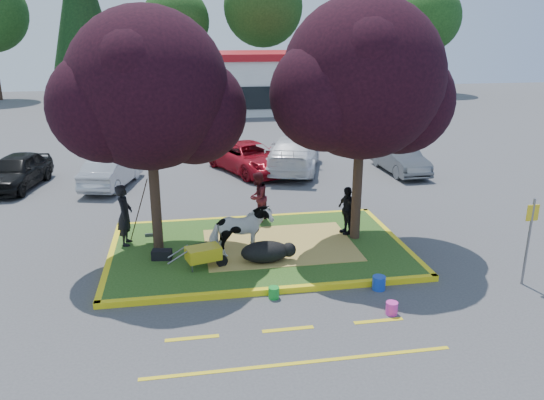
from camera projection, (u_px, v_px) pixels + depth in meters
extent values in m
plane|color=#424244|center=(259.00, 251.00, 15.08)|extent=(90.00, 90.00, 0.00)
cube|color=#254B17|center=(259.00, 249.00, 15.06)|extent=(8.00, 5.00, 0.15)
cube|color=yellow|center=(275.00, 291.00, 12.64)|extent=(8.30, 0.16, 0.15)
cube|color=yellow|center=(247.00, 218.00, 17.48)|extent=(8.30, 0.16, 0.15)
cube|color=yellow|center=(111.00, 259.00, 14.40)|extent=(0.16, 5.30, 0.15)
cube|color=yellow|center=(395.00, 240.00, 15.72)|extent=(0.16, 5.30, 0.15)
cube|color=tan|center=(280.00, 245.00, 15.13)|extent=(4.20, 3.00, 0.01)
cylinder|color=black|center=(155.00, 188.00, 14.42)|extent=(0.28, 0.28, 3.53)
sphere|color=black|center=(148.00, 89.00, 13.61)|extent=(4.20, 4.20, 4.20)
sphere|color=black|center=(194.00, 111.00, 14.18)|extent=(2.86, 2.86, 2.86)
sphere|color=black|center=(105.00, 106.00, 13.27)|extent=(2.86, 2.86, 2.86)
cylinder|color=black|center=(358.00, 177.00, 15.13)|extent=(0.28, 0.28, 3.70)
sphere|color=black|center=(363.00, 78.00, 14.28)|extent=(4.40, 4.40, 4.40)
sphere|color=black|center=(400.00, 101.00, 14.86)|extent=(2.99, 2.99, 2.99)
sphere|color=black|center=(326.00, 95.00, 13.94)|extent=(2.99, 2.99, 2.99)
cube|color=yellow|center=(192.00, 338.00, 10.82)|extent=(1.10, 0.12, 0.01)
cube|color=yellow|center=(288.00, 329.00, 11.14)|extent=(1.10, 0.12, 0.01)
cube|color=yellow|center=(378.00, 321.00, 11.46)|extent=(1.10, 0.12, 0.01)
cube|color=yellow|center=(301.00, 363.00, 10.01)|extent=(6.00, 0.10, 0.01)
cube|color=silver|center=(231.00, 84.00, 41.07)|extent=(20.00, 8.00, 4.00)
cube|color=#A51118|center=(231.00, 56.00, 40.41)|extent=(20.40, 8.40, 0.50)
cube|color=black|center=(237.00, 98.00, 37.45)|extent=(19.00, 0.10, 1.60)
cylinder|color=black|center=(89.00, 77.00, 47.59)|extent=(0.44, 0.44, 3.92)
cylinder|color=black|center=(179.00, 79.00, 50.41)|extent=(0.44, 0.44, 3.08)
sphere|color=#143811|center=(176.00, 21.00, 48.80)|extent=(6.16, 6.16, 6.16)
cylinder|color=black|center=(263.00, 76.00, 50.68)|extent=(0.44, 0.44, 3.64)
sphere|color=#143811|center=(263.00, 7.00, 48.77)|extent=(7.28, 7.28, 7.28)
cylinder|color=black|center=(342.00, 75.00, 52.46)|extent=(0.44, 0.44, 3.50)
cone|color=black|center=(345.00, 11.00, 50.63)|extent=(5.00, 5.00, 10.62)
cylinder|color=black|center=(422.00, 76.00, 52.86)|extent=(0.44, 0.44, 3.22)
sphere|color=#143811|center=(427.00, 18.00, 51.17)|extent=(6.44, 6.44, 6.44)
imported|color=white|center=(241.00, 231.00, 14.21)|extent=(1.79, 1.09, 1.40)
ellipsoid|color=black|center=(265.00, 252.00, 13.96)|extent=(1.36, 0.86, 0.56)
imported|color=black|center=(125.00, 215.00, 14.95)|extent=(0.48, 0.68, 1.76)
imported|color=#4A151E|center=(258.00, 197.00, 16.78)|extent=(0.93, 0.99, 1.62)
imported|color=black|center=(347.00, 210.00, 15.79)|extent=(0.57, 0.92, 1.46)
cylinder|color=black|center=(222.00, 261.00, 13.70)|extent=(0.31, 0.14, 0.31)
cylinder|color=slate|center=(192.00, 268.00, 13.41)|extent=(0.04, 0.04, 0.22)
cylinder|color=slate|center=(192.00, 262.00, 13.76)|extent=(0.04, 0.04, 0.22)
cube|color=gold|center=(203.00, 253.00, 13.54)|extent=(0.96, 0.73, 0.34)
cylinder|color=slate|center=(178.00, 257.00, 13.26)|extent=(0.55, 0.19, 0.29)
cylinder|color=slate|center=(178.00, 251.00, 13.61)|extent=(0.55, 0.19, 0.29)
cube|color=black|center=(162.00, 255.00, 14.15)|extent=(0.56, 0.36, 0.26)
cube|color=black|center=(201.00, 250.00, 14.46)|extent=(0.59, 0.49, 0.27)
cylinder|color=slate|center=(528.00, 242.00, 12.81)|extent=(0.06, 0.06, 2.22)
cube|color=yellow|center=(533.00, 213.00, 12.58)|extent=(0.31, 0.04, 0.40)
cylinder|color=#17982C|center=(274.00, 293.00, 12.40)|extent=(0.27, 0.27, 0.28)
cylinder|color=#EF35B1|center=(392.00, 308.00, 11.70)|extent=(0.35, 0.35, 0.29)
cylinder|color=blue|center=(379.00, 283.00, 12.81)|extent=(0.41, 0.41, 0.34)
imported|color=black|center=(17.00, 171.00, 20.95)|extent=(2.28, 4.24, 1.37)
imported|color=#AAADB3|center=(112.00, 171.00, 21.17)|extent=(2.26, 4.02, 1.26)
imported|color=#A20D1B|center=(250.00, 158.00, 23.32)|extent=(3.84, 5.16, 1.30)
imported|color=white|center=(293.00, 153.00, 23.57)|extent=(3.66, 5.70, 1.54)
imported|color=#53575B|center=(400.00, 158.00, 23.26)|extent=(1.46, 3.87, 1.26)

